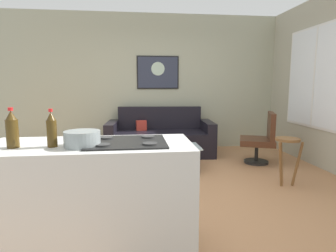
# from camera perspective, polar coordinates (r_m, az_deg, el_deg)

# --- Properties ---
(ground) EXTENTS (6.40, 6.40, 0.04)m
(ground) POSITION_cam_1_polar(r_m,az_deg,el_deg) (3.81, -0.15, -12.81)
(ground) COLOR #B27C52
(back_wall) EXTENTS (6.40, 0.05, 2.80)m
(back_wall) POSITION_cam_1_polar(r_m,az_deg,el_deg) (5.97, -2.84, 8.78)
(back_wall) COLOR #A5A88E
(back_wall) RESTS_ON ground
(couch) EXTENTS (2.09, 0.99, 0.92)m
(couch) POSITION_cam_1_polar(r_m,az_deg,el_deg) (5.52, -1.61, -2.62)
(couch) COLOR black
(couch) RESTS_ON ground
(coffee_table) EXTENTS (1.03, 0.56, 0.38)m
(coffee_table) POSITION_cam_1_polar(r_m,az_deg,el_deg) (4.50, -0.06, -4.52)
(coffee_table) COLOR silver
(coffee_table) RESTS_ON ground
(armchair) EXTENTS (0.74, 0.76, 0.89)m
(armchair) POSITION_cam_1_polar(r_m,az_deg,el_deg) (5.10, 18.49, -2.44)
(armchair) COLOR black
(armchair) RESTS_ON ground
(bar_stool) EXTENTS (0.37, 0.36, 0.65)m
(bar_stool) POSITION_cam_1_polar(r_m,az_deg,el_deg) (4.11, 23.06, -4.31)
(bar_stool) COLOR brown
(bar_stool) RESTS_ON ground
(kitchen_counter) EXTENTS (1.56, 0.69, 0.93)m
(kitchen_counter) POSITION_cam_1_polar(r_m,az_deg,el_deg) (2.37, -15.10, -14.25)
(kitchen_counter) COLOR silver
(kitchen_counter) RESTS_ON ground
(soda_bottle) EXTENTS (0.08, 0.08, 0.29)m
(soda_bottle) POSITION_cam_1_polar(r_m,az_deg,el_deg) (2.28, -29.11, -0.67)
(soda_bottle) COLOR #463212
(soda_bottle) RESTS_ON kitchen_counter
(soda_bottle_2) EXTENTS (0.07, 0.07, 0.28)m
(soda_bottle_2) POSITION_cam_1_polar(r_m,az_deg,el_deg) (2.19, -22.56, -0.72)
(soda_bottle_2) COLOR #463212
(soda_bottle_2) RESTS_ON kitchen_counter
(mixing_bowl) EXTENTS (0.26, 0.26, 0.11)m
(mixing_bowl) POSITION_cam_1_polar(r_m,az_deg,el_deg) (2.13, -17.02, -2.54)
(mixing_bowl) COLOR gray
(mixing_bowl) RESTS_ON kitchen_counter
(wall_painting) EXTENTS (0.87, 0.03, 0.68)m
(wall_painting) POSITION_cam_1_polar(r_m,az_deg,el_deg) (5.93, -2.07, 10.83)
(wall_painting) COLOR black
(window) EXTENTS (0.03, 1.55, 1.70)m
(window) POSITION_cam_1_polar(r_m,az_deg,el_deg) (5.34, 27.68, 8.74)
(window) COLOR silver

